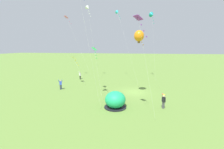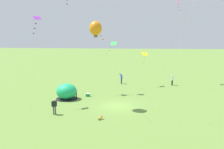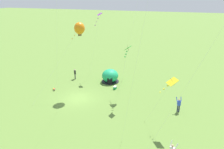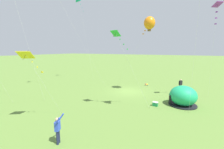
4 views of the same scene
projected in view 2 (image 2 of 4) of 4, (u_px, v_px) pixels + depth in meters
name	position (u px, v px, depth m)	size (l,w,h in m)	color
ground_plane	(117.00, 106.00, 26.12)	(300.00, 300.00, 0.00)	olive
popup_tent	(67.00, 92.00, 28.95)	(2.81, 2.81, 2.10)	#1EAD6B
cooler_box	(88.00, 95.00, 30.35)	(0.55, 0.40, 0.44)	#1E8C4C
toddler_crawling	(100.00, 118.00, 21.72)	(0.44, 0.53, 0.32)	gold
person_center_field	(121.00, 78.00, 38.82)	(0.63, 0.72, 1.89)	#1E2347
person_strolling	(54.00, 106.00, 23.05)	(0.47, 0.43, 1.72)	#4C4C51
person_flying_kite	(172.00, 80.00, 37.56)	(0.66, 0.72, 1.89)	black
kite_green	(112.00, 46.00, 31.37)	(3.38, 2.30, 7.59)	silver
kite_purple	(36.00, 22.00, 25.15)	(1.08, 2.67, 10.64)	silver
kite_pink	(178.00, 5.00, 38.20)	(1.21, 6.37, 14.66)	silver
kite_yellow	(145.00, 55.00, 36.64)	(1.33, 3.21, 5.77)	silver
kite_orange	(96.00, 28.00, 24.41)	(6.90, 4.89, 9.91)	silver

